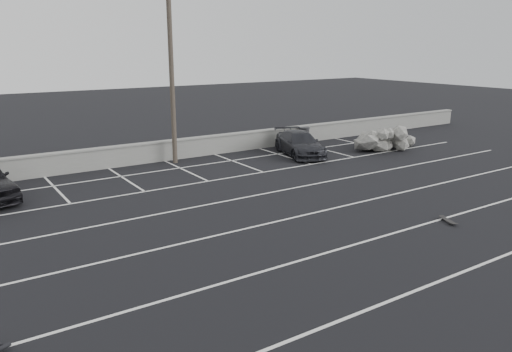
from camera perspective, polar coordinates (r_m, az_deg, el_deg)
ground at (r=14.91m, az=7.72°, el=-8.80°), size 120.00×120.00×0.00m
seawall at (r=26.42m, az=-12.55°, el=2.63°), size 50.00×0.45×1.06m
stall_lines at (r=18.17m, az=-1.64°, el=-4.28°), size 36.00×20.05×0.01m
car_right at (r=27.78m, az=5.01°, el=3.72°), size 3.06×4.80×1.30m
utility_pole at (r=25.66m, az=-9.63°, el=11.67°), size 1.22×0.24×9.18m
trash_bin at (r=31.12m, az=5.53°, el=4.65°), size 0.88×0.88×1.02m
riprap_pile at (r=30.04m, az=13.97°, el=3.82°), size 4.54×3.11×1.39m
skateboard at (r=18.46m, az=21.10°, el=-4.79°), size 0.43×0.74×0.09m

